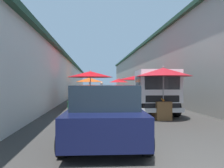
{
  "coord_description": "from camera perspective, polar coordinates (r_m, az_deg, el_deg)",
  "views": [
    {
      "loc": [
        -2.6,
        1.41,
        1.5
      ],
      "look_at": [
        11.13,
        0.07,
        1.45
      ],
      "focal_mm": 30.56,
      "sensor_mm": 36.0,
      "label": 1
    }
  ],
  "objects": [
    {
      "name": "fruit_stall_mid_lane",
      "position": [
        18.76,
        -6.77,
        0.78
      ],
      "size": [
        2.7,
        2.7,
        2.13
      ],
      "color": "#9E9EA3",
      "rests_on": "ground"
    },
    {
      "name": "building_left_whitewash",
      "position": [
        19.28,
        -23.35,
        1.61
      ],
      "size": [
        49.8,
        7.5,
        3.93
      ],
      "color": "silver",
      "rests_on": "ground"
    },
    {
      "name": "building_right_concrete",
      "position": [
        20.36,
        19.82,
        3.96
      ],
      "size": [
        49.8,
        7.5,
        5.65
      ],
      "color": "#A39E93",
      "rests_on": "ground"
    },
    {
      "name": "fruit_stall_far_left",
      "position": [
        21.66,
        2.16,
        0.49
      ],
      "size": [
        2.21,
        2.21,
        2.11
      ],
      "color": "#9E9EA3",
      "rests_on": "ground"
    },
    {
      "name": "fruit_stall_near_left",
      "position": [
        8.07,
        14.98,
        1.68
      ],
      "size": [
        2.28,
        2.28,
        2.21
      ],
      "color": "#9E9EA3",
      "rests_on": "ground"
    },
    {
      "name": "fruit_stall_near_right",
      "position": [
        12.02,
        -6.57,
        1.84
      ],
      "size": [
        2.85,
        2.85,
        2.33
      ],
      "color": "#9E9EA3",
      "rests_on": "ground"
    },
    {
      "name": "parked_scooter",
      "position": [
        15.59,
        -8.93,
        -3.65
      ],
      "size": [
        1.69,
        0.39,
        1.14
      ],
      "color": "black",
      "rests_on": "ground"
    },
    {
      "name": "hatchback_car",
      "position": [
        5.27,
        -2.21,
        -8.06
      ],
      "size": [
        3.99,
        2.08,
        1.45
      ],
      "color": "#0F1438",
      "rests_on": "ground"
    },
    {
      "name": "fruit_stall_far_right",
      "position": [
        12.75,
        7.75,
        0.98
      ],
      "size": [
        2.88,
        2.88,
        2.12
      ],
      "color": "#9E9EA3",
      "rests_on": "ground"
    },
    {
      "name": "plastic_stool",
      "position": [
        11.46,
        -12.48,
        -5.65
      ],
      "size": [
        0.3,
        0.3,
        0.43
      ],
      "color": "#1E8C3F",
      "rests_on": "ground"
    },
    {
      "name": "ground",
      "position": [
        16.24,
        -0.56,
        -5.08
      ],
      "size": [
        90.0,
        90.0,
        0.0
      ],
      "primitive_type": "plane",
      "color": "#3D3A38"
    },
    {
      "name": "delivery_truck",
      "position": [
        9.43,
        12.14,
        -2.57
      ],
      "size": [
        4.99,
        2.13,
        2.08
      ],
      "color": "black",
      "rests_on": "ground"
    },
    {
      "name": "vendor_by_crates",
      "position": [
        14.66,
        -3.14,
        -2.04
      ],
      "size": [
        0.55,
        0.42,
        1.6
      ],
      "color": "navy",
      "rests_on": "ground"
    }
  ]
}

